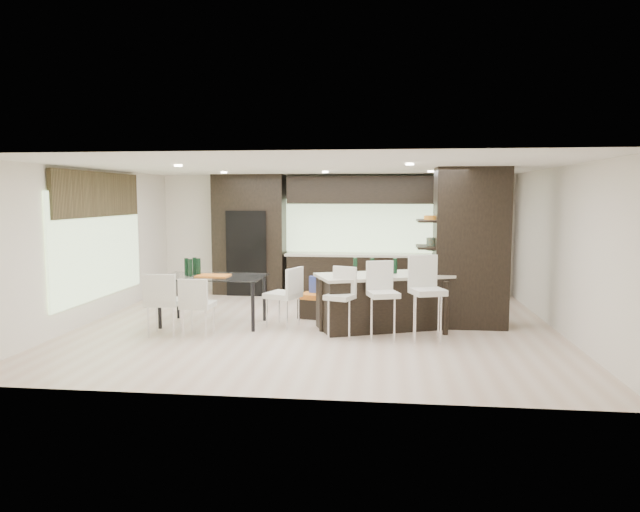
# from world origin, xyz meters

# --- Properties ---
(ground) EXTENTS (8.00, 8.00, 0.00)m
(ground) POSITION_xyz_m (0.00, 0.00, 0.00)
(ground) COLOR beige
(ground) RESTS_ON ground
(back_wall) EXTENTS (8.00, 0.02, 2.70)m
(back_wall) POSITION_xyz_m (0.00, 3.50, 1.35)
(back_wall) COLOR white
(back_wall) RESTS_ON ground
(left_wall) EXTENTS (0.02, 7.00, 2.70)m
(left_wall) POSITION_xyz_m (-4.00, 0.00, 1.35)
(left_wall) COLOR white
(left_wall) RESTS_ON ground
(right_wall) EXTENTS (0.02, 7.00, 2.70)m
(right_wall) POSITION_xyz_m (4.00, 0.00, 1.35)
(right_wall) COLOR white
(right_wall) RESTS_ON ground
(ceiling) EXTENTS (8.00, 7.00, 0.02)m
(ceiling) POSITION_xyz_m (0.00, 0.00, 2.70)
(ceiling) COLOR white
(ceiling) RESTS_ON ground
(window_left) EXTENTS (0.04, 3.20, 1.90)m
(window_left) POSITION_xyz_m (-3.96, 0.20, 1.35)
(window_left) COLOR #B2D199
(window_left) RESTS_ON left_wall
(window_back) EXTENTS (3.40, 0.04, 1.20)m
(window_back) POSITION_xyz_m (0.60, 3.46, 1.55)
(window_back) COLOR #B2D199
(window_back) RESTS_ON back_wall
(stone_accent) EXTENTS (0.08, 3.00, 0.80)m
(stone_accent) POSITION_xyz_m (-3.93, 0.20, 2.25)
(stone_accent) COLOR brown
(stone_accent) RESTS_ON left_wall
(ceiling_spots) EXTENTS (4.00, 3.00, 0.02)m
(ceiling_spots) POSITION_xyz_m (0.00, 0.25, 2.68)
(ceiling_spots) COLOR white
(ceiling_spots) RESTS_ON ceiling
(back_cabinetry) EXTENTS (6.80, 0.68, 2.70)m
(back_cabinetry) POSITION_xyz_m (0.50, 3.17, 1.35)
(back_cabinetry) COLOR black
(back_cabinetry) RESTS_ON ground
(refrigerator) EXTENTS (0.90, 0.68, 1.90)m
(refrigerator) POSITION_xyz_m (-1.90, 3.12, 0.95)
(refrigerator) COLOR black
(refrigerator) RESTS_ON ground
(partition_column) EXTENTS (1.20, 0.80, 2.70)m
(partition_column) POSITION_xyz_m (2.60, 0.40, 1.35)
(partition_column) COLOR black
(partition_column) RESTS_ON ground
(kitchen_island) EXTENTS (2.39, 1.69, 0.92)m
(kitchen_island) POSITION_xyz_m (1.14, 0.03, 0.46)
(kitchen_island) COLOR black
(kitchen_island) RESTS_ON ground
(stool_left) EXTENTS (0.52, 0.52, 0.90)m
(stool_left) POSITION_xyz_m (0.46, -0.74, 0.45)
(stool_left) COLOR silver
(stool_left) RESTS_ON ground
(stool_mid) EXTENTS (0.54, 0.54, 0.98)m
(stool_mid) POSITION_xyz_m (1.14, -0.75, 0.49)
(stool_mid) COLOR silver
(stool_mid) RESTS_ON ground
(stool_right) EXTENTS (0.59, 0.59, 1.06)m
(stool_right) POSITION_xyz_m (1.81, -0.77, 0.53)
(stool_right) COLOR silver
(stool_right) RESTS_ON ground
(bench) EXTENTS (1.23, 0.73, 0.44)m
(bench) POSITION_xyz_m (0.20, 0.64, 0.22)
(bench) COLOR black
(bench) RESTS_ON ground
(floor_vase) EXTENTS (0.41, 0.41, 1.07)m
(floor_vase) POSITION_xyz_m (2.30, 0.35, 0.54)
(floor_vase) COLOR #46513B
(floor_vase) RESTS_ON ground
(dining_table) EXTENTS (1.78, 1.02, 0.85)m
(dining_table) POSITION_xyz_m (-1.78, -0.05, 0.42)
(dining_table) COLOR white
(dining_table) RESTS_ON ground
(chair_near) EXTENTS (0.49, 0.49, 0.87)m
(chair_near) POSITION_xyz_m (-1.78, -0.86, 0.44)
(chair_near) COLOR silver
(chair_near) RESTS_ON ground
(chair_far) EXTENTS (0.54, 0.54, 0.94)m
(chair_far) POSITION_xyz_m (-2.33, -0.88, 0.47)
(chair_far) COLOR silver
(chair_far) RESTS_ON ground
(chair_end) EXTENTS (0.66, 0.66, 0.94)m
(chair_end) POSITION_xyz_m (-0.56, -0.05, 0.47)
(chair_end) COLOR silver
(chair_end) RESTS_ON ground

